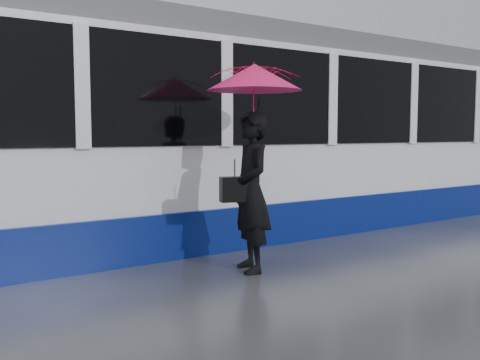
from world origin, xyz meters
TOP-DOWN VIEW (x-y plane):
  - ground at (0.00, 0.00)m, footprint 90.00×90.00m
  - rails at (0.00, 2.50)m, footprint 34.00×1.51m
  - tram at (1.50, 2.50)m, footprint 26.00×2.56m
  - woman at (0.68, 0.24)m, footprint 0.64×0.80m
  - umbrella at (0.73, 0.24)m, footprint 1.41×1.41m
  - handbag at (0.46, 0.26)m, footprint 0.37×0.24m

SIDE VIEW (x-z plane):
  - ground at x=0.00m, z-range 0.00..0.00m
  - rails at x=0.00m, z-range 0.00..0.02m
  - woman at x=0.68m, z-range 0.00..1.92m
  - handbag at x=0.46m, z-range 0.77..1.25m
  - tram at x=1.50m, z-range -0.04..3.31m
  - umbrella at x=0.73m, z-range 1.46..2.75m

